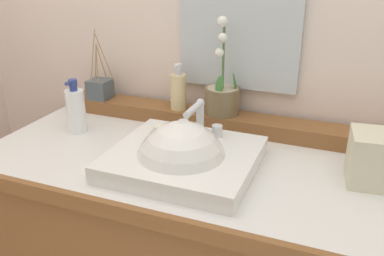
# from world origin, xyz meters

# --- Properties ---
(wall_back) EXTENTS (2.92, 0.20, 2.45)m
(wall_back) POSITION_xyz_m (0.00, 0.42, 1.22)
(wall_back) COLOR silver
(wall_back) RESTS_ON ground
(back_ledge) EXTENTS (1.22, 0.11, 0.05)m
(back_ledge) POSITION_xyz_m (0.00, 0.24, 0.88)
(back_ledge) COLOR brown
(back_ledge) RESTS_ON vanity_cabinet
(sink_basin) EXTENTS (0.40, 0.37, 0.28)m
(sink_basin) POSITION_xyz_m (-0.01, -0.08, 0.87)
(sink_basin) COLOR white
(sink_basin) RESTS_ON vanity_cabinet
(soap_bar) EXTENTS (0.07, 0.04, 0.02)m
(soap_bar) POSITION_xyz_m (-0.12, 0.03, 0.91)
(soap_bar) COLOR silver
(soap_bar) RESTS_ON sink_basin
(potted_plant) EXTENTS (0.12, 0.12, 0.33)m
(potted_plant) POSITION_xyz_m (0.00, 0.25, 0.97)
(potted_plant) COLOR brown
(potted_plant) RESTS_ON back_ledge
(soap_dispenser) EXTENTS (0.06, 0.06, 0.16)m
(soap_dispenser) POSITION_xyz_m (-0.16, 0.23, 0.97)
(soap_dispenser) COLOR #D7C289
(soap_dispenser) RESTS_ON back_ledge
(reed_diffuser) EXTENTS (0.10, 0.08, 0.26)m
(reed_diffuser) POSITION_xyz_m (-0.48, 0.23, 0.94)
(reed_diffuser) COLOR #48535A
(reed_diffuser) RESTS_ON back_ledge
(lotion_bottle) EXTENTS (0.06, 0.07, 0.18)m
(lotion_bottle) POSITION_xyz_m (-0.44, 0.03, 0.93)
(lotion_bottle) COLOR white
(lotion_bottle) RESTS_ON vanity_cabinet
(tissue_box) EXTENTS (0.14, 0.14, 0.14)m
(tissue_box) POSITION_xyz_m (0.49, 0.04, 0.92)
(tissue_box) COLOR beige
(tissue_box) RESTS_ON vanity_cabinet
(mirror) EXTENTS (0.41, 0.02, 0.46)m
(mirror) POSITION_xyz_m (0.03, 0.31, 1.22)
(mirror) COLOR silver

